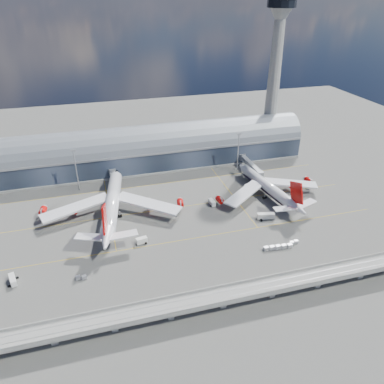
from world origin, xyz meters
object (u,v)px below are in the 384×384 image
object	(u,v)px
control_tower	(274,78)
airliner_right	(268,187)
service_truck_3	(212,203)
airliner_left	(112,204)
service_truck_0	(13,280)
cargo_train_1	(278,247)
cargo_train_0	(81,277)
service_truck_4	(249,188)
service_truck_2	(266,216)
service_truck_5	(145,201)
cargo_train_2	(294,242)
floodlight_mast_right	(238,151)
service_truck_1	(142,241)
floodlight_mast_left	(76,169)

from	to	relation	value
control_tower	airliner_right	world-z (taller)	control_tower
service_truck_3	airliner_left	bearing A→B (deg)	171.78
control_tower	service_truck_0	bearing A→B (deg)	-147.76
cargo_train_1	service_truck_3	bearing A→B (deg)	14.54
cargo_train_0	service_truck_4	bearing A→B (deg)	-71.96
service_truck_2	service_truck_4	xyz separation A→B (m)	(3.92, 30.70, -0.04)
service_truck_3	service_truck_4	size ratio (longest dim) A/B	0.97
service_truck_5	service_truck_0	bearing A→B (deg)	155.77
airliner_right	cargo_train_2	bearing A→B (deg)	-108.07
cargo_train_2	airliner_right	bearing A→B (deg)	-2.76
service_truck_0	control_tower	bearing A→B (deg)	16.97
floodlight_mast_right	service_truck_0	size ratio (longest dim) A/B	3.61
airliner_left	cargo_train_0	size ratio (longest dim) A/B	16.05
service_truck_2	service_truck_0	bearing A→B (deg)	109.94
airliner_left	cargo_train_1	world-z (taller)	airliner_left
airliner_left	service_truck_3	bearing A→B (deg)	5.62
cargo_train_1	service_truck_1	bearing A→B (deg)	65.01
airliner_right	cargo_train_2	world-z (taller)	airliner_right
floodlight_mast_right	airliner_right	world-z (taller)	floodlight_mast_right
cargo_train_0	floodlight_mast_right	bearing A→B (deg)	-61.69
airliner_right	cargo_train_0	xyz separation A→B (m)	(-104.71, -43.27, -4.61)
floodlight_mast_right	service_truck_1	world-z (taller)	floodlight_mast_right
cargo_train_1	floodlight_mast_right	bearing A→B (deg)	-14.31
floodlight_mast_left	cargo_train_0	world-z (taller)	floodlight_mast_left
service_truck_2	cargo_train_2	bearing A→B (deg)	-159.85
service_truck_0	cargo_train_2	distance (m)	123.07
airliner_right	service_truck_5	distance (m)	70.19
service_truck_4	floodlight_mast_left	bearing A→B (deg)	142.68
service_truck_1	service_truck_3	bearing A→B (deg)	-70.53
floodlight_mast_left	floodlight_mast_right	distance (m)	100.00
floodlight_mast_left	service_truck_3	bearing A→B (deg)	-28.17
cargo_train_0	service_truck_1	bearing A→B (deg)	-67.67
floodlight_mast_left	service_truck_4	xyz separation A→B (m)	(96.21, -28.00, -12.00)
floodlight_mast_left	airliner_left	size ratio (longest dim) A/B	0.33
airliner_right	floodlight_mast_right	bearing A→B (deg)	88.74
service_truck_1	service_truck_5	bearing A→B (deg)	-22.11
airliner_left	service_truck_0	xyz separation A→B (m)	(-43.92, -40.53, -5.42)
airliner_right	cargo_train_1	distance (m)	50.37
service_truck_3	floodlight_mast_right	bearing A→B (deg)	47.02
service_truck_0	service_truck_3	world-z (taller)	service_truck_0
floodlight_mast_left	service_truck_4	bearing A→B (deg)	-16.23
control_tower	service_truck_1	world-z (taller)	control_tower
floodlight_mast_right	airliner_left	xyz separation A→B (m)	(-83.47, -33.90, -6.77)
service_truck_3	service_truck_5	xyz separation A→B (m)	(-35.24, 12.17, 0.03)
control_tower	airliner_right	distance (m)	85.20
cargo_train_2	control_tower	bearing A→B (deg)	-11.92
airliner_left	service_truck_5	distance (m)	20.88
airliner_right	service_truck_2	size ratio (longest dim) A/B	7.19
airliner_left	cargo_train_0	distance (m)	49.39
service_truck_4	cargo_train_1	xyz separation A→B (m)	(-9.73, -55.53, -0.65)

